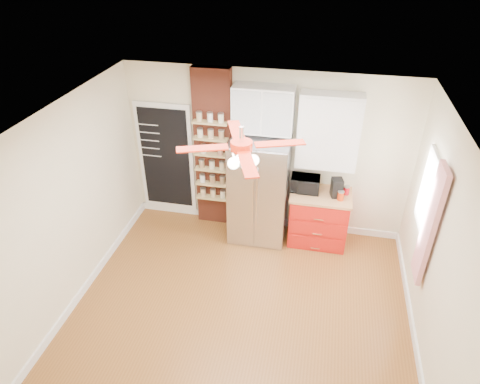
% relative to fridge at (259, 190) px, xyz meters
% --- Properties ---
extents(floor, '(4.50, 4.50, 0.00)m').
position_rel_fridge_xyz_m(floor, '(0.05, -1.63, -0.88)').
color(floor, brown).
rests_on(floor, ground).
extents(ceiling, '(4.50, 4.50, 0.00)m').
position_rel_fridge_xyz_m(ceiling, '(0.05, -1.63, 1.83)').
color(ceiling, white).
rests_on(ceiling, wall_back).
extents(wall_back, '(4.50, 0.02, 2.70)m').
position_rel_fridge_xyz_m(wall_back, '(0.05, 0.37, 0.48)').
color(wall_back, beige).
rests_on(wall_back, floor).
extents(wall_front, '(4.50, 0.02, 2.70)m').
position_rel_fridge_xyz_m(wall_front, '(0.05, -3.63, 0.48)').
color(wall_front, beige).
rests_on(wall_front, floor).
extents(wall_left, '(0.02, 4.00, 2.70)m').
position_rel_fridge_xyz_m(wall_left, '(-2.20, -1.63, 0.48)').
color(wall_left, beige).
rests_on(wall_left, floor).
extents(wall_right, '(0.02, 4.00, 2.70)m').
position_rel_fridge_xyz_m(wall_right, '(2.30, -1.63, 0.48)').
color(wall_right, beige).
rests_on(wall_right, floor).
extents(chalkboard, '(0.95, 0.05, 1.95)m').
position_rel_fridge_xyz_m(chalkboard, '(-1.65, 0.33, 0.23)').
color(chalkboard, white).
rests_on(chalkboard, wall_back).
extents(brick_pillar, '(0.60, 0.16, 2.70)m').
position_rel_fridge_xyz_m(brick_pillar, '(-0.80, 0.29, 0.48)').
color(brick_pillar, brown).
rests_on(brick_pillar, floor).
extents(fridge, '(0.90, 0.70, 1.75)m').
position_rel_fridge_xyz_m(fridge, '(0.00, 0.00, 0.00)').
color(fridge, silver).
rests_on(fridge, floor).
extents(upper_glass_cabinet, '(0.90, 0.35, 0.70)m').
position_rel_fridge_xyz_m(upper_glass_cabinet, '(0.00, 0.20, 1.27)').
color(upper_glass_cabinet, white).
rests_on(upper_glass_cabinet, wall_back).
extents(red_cabinet, '(0.94, 0.64, 0.90)m').
position_rel_fridge_xyz_m(red_cabinet, '(0.97, 0.05, -0.42)').
color(red_cabinet, red).
rests_on(red_cabinet, floor).
extents(upper_shelf_unit, '(0.90, 0.30, 1.15)m').
position_rel_fridge_xyz_m(upper_shelf_unit, '(0.97, 0.22, 1.00)').
color(upper_shelf_unit, white).
rests_on(upper_shelf_unit, wall_back).
extents(window, '(0.04, 0.75, 1.05)m').
position_rel_fridge_xyz_m(window, '(2.28, -0.73, 0.68)').
color(window, white).
rests_on(window, wall_right).
extents(curtain, '(0.06, 0.40, 1.55)m').
position_rel_fridge_xyz_m(curtain, '(2.23, -1.28, 0.57)').
color(curtain, red).
rests_on(curtain, wall_right).
extents(ceiling_fan, '(1.40, 1.40, 0.44)m').
position_rel_fridge_xyz_m(ceiling_fan, '(0.05, -1.63, 1.55)').
color(ceiling_fan, silver).
rests_on(ceiling_fan, ceiling).
extents(toaster_oven, '(0.44, 0.30, 0.25)m').
position_rel_fridge_xyz_m(toaster_oven, '(0.71, 0.10, 0.15)').
color(toaster_oven, black).
rests_on(toaster_oven, red_cabinet).
extents(coffee_maker, '(0.20, 0.21, 0.30)m').
position_rel_fridge_xyz_m(coffee_maker, '(1.19, 0.04, 0.17)').
color(coffee_maker, black).
rests_on(coffee_maker, red_cabinet).
extents(canister_left, '(0.11, 0.11, 0.14)m').
position_rel_fridge_xyz_m(canister_left, '(1.26, -0.06, 0.09)').
color(canister_left, red).
rests_on(canister_left, red_cabinet).
extents(canister_right, '(0.12, 0.12, 0.13)m').
position_rel_fridge_xyz_m(canister_right, '(1.34, 0.13, 0.09)').
color(canister_right, '#B90A16').
rests_on(canister_right, red_cabinet).
extents(pantry_jar_oats, '(0.11, 0.11, 0.12)m').
position_rel_fridge_xyz_m(pantry_jar_oats, '(-0.93, 0.15, 0.56)').
color(pantry_jar_oats, beige).
rests_on(pantry_jar_oats, brick_pillar).
extents(pantry_jar_beans, '(0.10, 0.10, 0.12)m').
position_rel_fridge_xyz_m(pantry_jar_beans, '(-0.65, 0.13, 0.56)').
color(pantry_jar_beans, '#97654D').
rests_on(pantry_jar_beans, brick_pillar).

